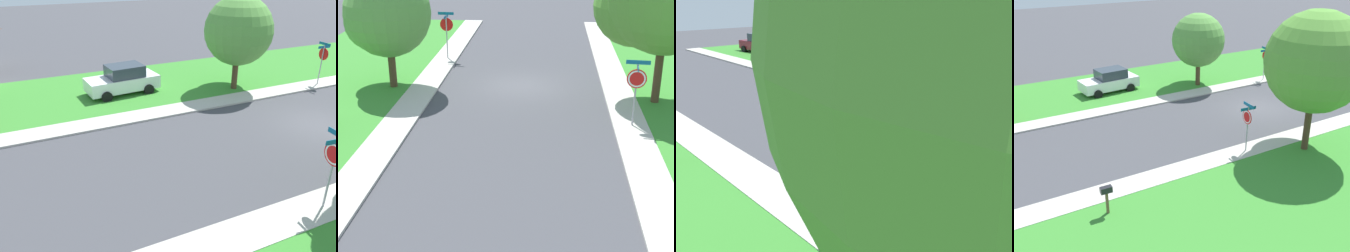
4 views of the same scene
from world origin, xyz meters
The scene contains 8 objects.
sidewalk_east centered at (4.70, 12.00, 0.05)m, with size 1.40×56.00×0.10m, color #B7B2A8.
lawn_east centered at (9.40, 12.00, 0.04)m, with size 8.00×56.00×0.08m, color #38842D.
sidewalk_west centered at (-4.70, 12.00, 0.05)m, with size 1.40×56.00×0.10m, color #B7B2A8.
stop_sign_far_corner centered at (-4.75, 4.92, 1.89)m, with size 0.92×0.92×2.77m.
car_blue_far_down_street centered at (7.06, 26.74, 0.87)m, with size 2.27×4.42×1.76m.
car_red_across_road centered at (6.84, 17.64, 0.87)m, with size 2.28×4.42×1.76m.
car_maroon_behind_trees centered at (8.48, 33.38, 0.87)m, with size 2.32×4.44×1.76m.
house_right_setback centered at (16.46, 18.89, 2.38)m, with size 9.45×8.33×4.60m.
Camera 3 is at (-9.68, 0.82, 5.30)m, focal length 42.66 mm.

